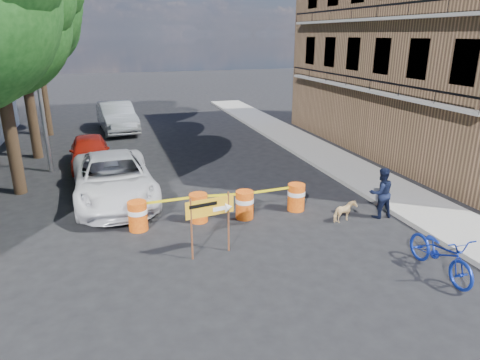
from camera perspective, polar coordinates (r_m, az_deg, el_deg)
ground at (r=11.51m, az=2.50°, el=-9.90°), size 120.00×120.00×0.00m
sidewalk_east at (r=19.05m, az=14.08°, el=1.61°), size 2.40×40.00×0.15m
apartment_building at (r=23.35m, az=25.59°, el=18.27°), size 8.00×16.00×12.00m
tree_mid_b at (r=21.76m, az=-27.67°, el=19.96°), size 5.67×5.40×9.62m
tree_far at (r=26.69m, az=-25.75°, el=18.57°), size 5.04×4.80×8.84m
streetlamp at (r=19.18m, az=-25.41°, el=13.64°), size 1.25×0.18×8.00m
barrel_far_left at (r=13.02m, az=-13.48°, el=-4.59°), size 0.58×0.58×0.90m
barrel_mid_left at (r=13.30m, az=-5.55°, el=-3.62°), size 0.58×0.58×0.90m
barrel_mid_right at (r=13.46m, az=0.61°, el=-3.25°), size 0.58×0.58×0.90m
barrel_far_right at (r=14.20m, az=7.50°, el=-2.21°), size 0.58×0.58×0.90m
detour_sign at (r=11.03m, az=-3.24°, el=-4.15°), size 1.31×0.32×1.69m
pedestrian at (r=14.14m, az=18.29°, el=-1.65°), size 0.83×0.66×1.63m
bicycle at (r=11.26m, az=25.55°, el=-6.45°), size 0.78×1.15×2.15m
dog at (r=13.65m, az=13.79°, el=-4.15°), size 0.85×0.57×0.65m
suv_white at (r=15.48m, az=-16.52°, el=0.19°), size 2.91×5.81×1.58m
sedan_red at (r=19.83m, az=-19.38°, el=3.62°), size 1.81×4.12×1.38m
sedan_silver at (r=26.88m, az=-16.10°, el=8.10°), size 2.42×5.40×1.72m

